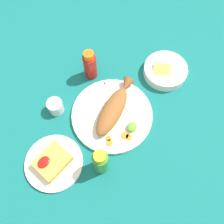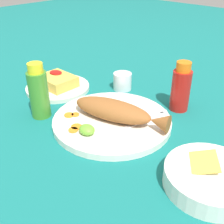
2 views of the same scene
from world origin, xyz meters
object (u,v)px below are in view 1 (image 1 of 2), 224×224
fried_fish (114,108)px  fork_far (116,95)px  hot_sauce_bottle_red (90,65)px  guacamole_bowl (165,70)px  fork_near (105,97)px  main_plate (112,115)px  hot_sauce_bottle_green (101,162)px  salt_cup (56,107)px  side_plate_fries (54,163)px

fried_fish → fork_far: 0.08m
fried_fish → fork_far: bearing=-163.4°
hot_sauce_bottle_red → guacamole_bowl: size_ratio=0.80×
fork_near → main_plate: bearing=-167.2°
fork_near → hot_sauce_bottle_red: (-0.05, -0.13, 0.05)m
main_plate → hot_sauce_bottle_green: 0.22m
fried_fish → fork_far: (-0.06, -0.04, -0.03)m
fork_far → salt_cup: bearing=66.6°
fried_fish → hot_sauce_bottle_green: 0.23m
hot_sauce_bottle_green → side_plate_fries: 0.19m
hot_sauce_bottle_green → side_plate_fries: size_ratio=0.74×
side_plate_fries → guacamole_bowl: guacamole_bowl is taller
hot_sauce_bottle_green → hot_sauce_bottle_red: bearing=-131.4°
fried_fish → fork_near: fried_fish is taller
hot_sauce_bottle_red → side_plate_fries: 0.42m
main_plate → hot_sauce_bottle_red: (-0.09, -0.20, 0.06)m
fried_fish → fork_near: 0.08m
main_plate → salt_cup: bearing=-55.9°
hot_sauce_bottle_green → side_plate_fries: hot_sauce_bottle_green is taller
fork_far → guacamole_bowl: bearing=-96.7°
salt_cup → main_plate: bearing=124.1°
fork_near → fork_far: same height
main_plate → fried_fish: 0.04m
fried_fish → fork_near: (-0.03, -0.07, -0.03)m
hot_sauce_bottle_green → salt_cup: (-0.05, -0.30, -0.05)m
fried_fish → salt_cup: bearing=-67.8°
fork_near → guacamole_bowl: (-0.27, 0.11, 0.00)m
main_plate → side_plate_fries: size_ratio=1.51×
hot_sauce_bottle_green → fried_fish: bearing=-150.5°
hot_sauce_bottle_green → side_plate_fries: (0.11, -0.14, -0.07)m
fried_fish → salt_cup: size_ratio=4.44×
main_plate → fork_far: 0.09m
fork_near → hot_sauce_bottle_green: 0.29m
main_plate → fork_far: bearing=-151.0°
fork_near → fork_far: 0.05m
hot_sauce_bottle_green → guacamole_bowl: 0.50m
fried_fish → main_plate: bearing=-0.0°
fork_far → side_plate_fries: size_ratio=0.84×
fried_fish → side_plate_fries: fried_fish is taller
salt_cup → hot_sauce_bottle_green: bearing=80.0°
fork_near → hot_sauce_bottle_green: hot_sauce_bottle_green is taller
fork_far → salt_cup: (0.21, -0.15, 0.01)m
hot_sauce_bottle_green → salt_cup: 0.31m
fork_near → side_plate_fries: (0.33, 0.04, -0.01)m
side_plate_fries → guacamole_bowl: size_ratio=1.16×
main_plate → guacamole_bowl: (-0.31, 0.04, 0.01)m
fork_near → hot_sauce_bottle_green: size_ratio=0.92×
salt_cup → guacamole_bowl: size_ratio=0.34×
salt_cup → fried_fish: bearing=127.4°
fork_far → fried_fish: bearing=134.4°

